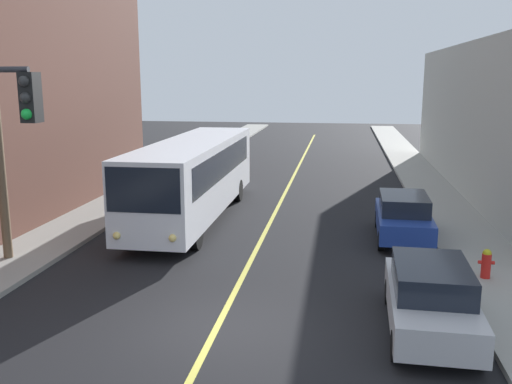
{
  "coord_description": "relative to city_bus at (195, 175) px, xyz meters",
  "views": [
    {
      "loc": [
        2.74,
        -11.88,
        5.7
      ],
      "look_at": [
        0.0,
        6.04,
        2.0
      ],
      "focal_mm": 39.61,
      "sensor_mm": 36.0,
      "label": 1
    }
  ],
  "objects": [
    {
      "name": "ground_plane",
      "position": [
        3.14,
        -10.06,
        -1.82
      ],
      "size": [
        120.0,
        120.0,
        0.0
      ],
      "primitive_type": "plane",
      "color": "black"
    },
    {
      "name": "city_bus",
      "position": [
        0.0,
        0.0,
        0.0
      ],
      "size": [
        2.6,
        12.17,
        3.2
      ],
      "color": "silver",
      "rests_on": "ground"
    },
    {
      "name": "parked_car_blue",
      "position": [
        8.12,
        -1.89,
        -0.98
      ],
      "size": [
        1.9,
        4.44,
        1.62
      ],
      "color": "navy",
      "rests_on": "ground"
    },
    {
      "name": "sidewalk_left",
      "position": [
        -4.11,
        -0.06,
        -1.74
      ],
      "size": [
        2.5,
        90.0,
        0.15
      ],
      "primitive_type": "cube",
      "color": "gray",
      "rests_on": "ground"
    },
    {
      "name": "fire_hydrant",
      "position": [
        9.99,
        -6.03,
        -1.23
      ],
      "size": [
        0.44,
        0.26,
        0.84
      ],
      "color": "red",
      "rests_on": "sidewalk_right"
    },
    {
      "name": "parked_car_silver",
      "position": [
        7.95,
        -9.52,
        -0.98
      ],
      "size": [
        1.93,
        4.45,
        1.62
      ],
      "color": "#B7B7BC",
      "rests_on": "ground"
    },
    {
      "name": "sidewalk_right",
      "position": [
        10.39,
        -0.06,
        -1.74
      ],
      "size": [
        2.5,
        90.0,
        0.15
      ],
      "primitive_type": "cube",
      "color": "gray",
      "rests_on": "ground"
    },
    {
      "name": "lane_stripe_center",
      "position": [
        3.14,
        4.94,
        -1.81
      ],
      "size": [
        0.16,
        60.0,
        0.01
      ],
      "primitive_type": "cube",
      "color": "#D8CC4C",
      "rests_on": "ground"
    }
  ]
}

